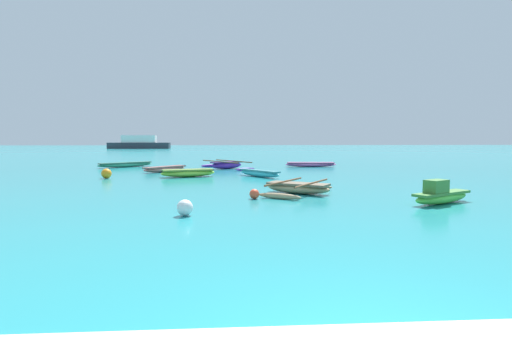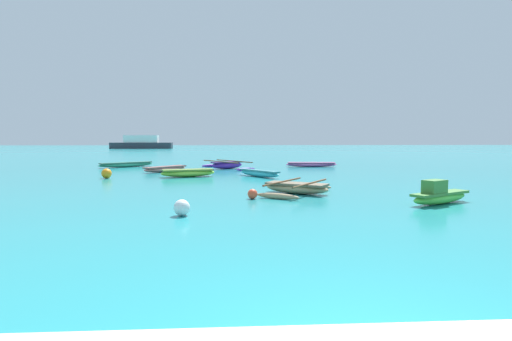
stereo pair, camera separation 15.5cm
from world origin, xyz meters
The scene contains 12 objects.
moored_boat_0 centered at (-3.67, 18.33, 0.23)m, with size 2.98×1.59×0.41m.
moored_boat_1 centered at (-5.43, 21.74, 0.19)m, with size 2.56×2.79×0.34m.
moored_boat_2 centered at (4.35, 25.38, 0.19)m, with size 3.69×1.07×0.33m.
moored_boat_3 centered at (5.11, 9.02, 0.27)m, with size 2.49×1.70×0.76m.
moored_boat_4 centered at (0.11, 18.15, 0.20)m, with size 2.18×2.81×0.36m.
moored_boat_5 centered at (-8.87, 25.94, 0.20)m, with size 3.56×2.98×0.35m.
moored_boat_6 centered at (1.05, 11.62, 0.21)m, with size 3.17×3.69×0.45m.
moored_boat_7 centered at (-1.68, 23.89, 0.26)m, with size 3.72×4.53×0.54m.
mooring_buoy_0 centered at (-7.73, 17.76, 0.25)m, with size 0.51×0.51×0.51m.
mooring_buoy_1 centered at (-0.64, 10.40, 0.17)m, with size 0.33×0.33×0.33m.
mooring_buoy_2 centered at (-2.65, 7.57, 0.22)m, with size 0.43×0.43×0.43m.
distant_ferry centered at (-19.71, 79.29, 1.09)m, with size 12.16×2.67×2.67m.
Camera 2 is at (-1.32, -2.92, 2.03)m, focal length 28.00 mm.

